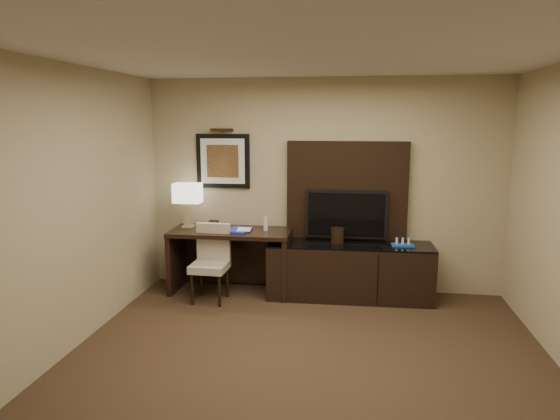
% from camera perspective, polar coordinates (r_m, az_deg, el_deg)
% --- Properties ---
extents(floor, '(4.50, 5.00, 0.01)m').
position_cam_1_polar(floor, '(4.41, 2.51, -19.44)').
color(floor, '#352518').
rests_on(floor, ground).
extents(ceiling, '(4.50, 5.00, 0.01)m').
position_cam_1_polar(ceiling, '(3.86, 2.84, 17.97)').
color(ceiling, silver).
rests_on(ceiling, wall_back).
extents(wall_back, '(4.50, 0.01, 2.70)m').
position_cam_1_polar(wall_back, '(6.38, 4.96, 2.78)').
color(wall_back, tan).
rests_on(wall_back, floor).
extents(wall_front, '(4.50, 0.01, 2.70)m').
position_cam_1_polar(wall_front, '(1.60, -7.17, -21.25)').
color(wall_front, tan).
rests_on(wall_front, floor).
extents(wall_left, '(0.01, 5.00, 2.70)m').
position_cam_1_polar(wall_left, '(4.71, -25.73, -0.92)').
color(wall_left, tan).
rests_on(wall_left, floor).
extents(desk, '(1.52, 0.67, 0.81)m').
position_cam_1_polar(desk, '(6.40, -5.62, -5.85)').
color(desk, black).
rests_on(desk, floor).
extents(credenza, '(2.01, 0.60, 0.69)m').
position_cam_1_polar(credenza, '(6.24, 7.94, -6.91)').
color(credenza, black).
rests_on(credenza, floor).
extents(tv_wall_panel, '(1.50, 0.12, 1.30)m').
position_cam_1_polar(tv_wall_panel, '(6.32, 7.63, 1.92)').
color(tv_wall_panel, black).
rests_on(tv_wall_panel, wall_back).
extents(tv, '(1.00, 0.08, 0.60)m').
position_cam_1_polar(tv, '(6.26, 7.56, -0.47)').
color(tv, black).
rests_on(tv, tv_wall_panel).
extents(artwork, '(0.70, 0.04, 0.70)m').
position_cam_1_polar(artwork, '(6.53, -6.52, 5.58)').
color(artwork, black).
rests_on(artwork, wall_back).
extents(picture_light, '(0.04, 0.04, 0.30)m').
position_cam_1_polar(picture_light, '(6.47, -6.68, 9.08)').
color(picture_light, '#3F2814').
rests_on(picture_light, wall_back).
extents(desk_chair, '(0.43, 0.50, 0.88)m').
position_cam_1_polar(desk_chair, '(6.11, -8.05, -6.36)').
color(desk_chair, beige).
rests_on(desk_chair, floor).
extents(table_lamp, '(0.41, 0.27, 0.63)m').
position_cam_1_polar(table_lamp, '(6.51, -10.49, 0.78)').
color(table_lamp, tan).
rests_on(table_lamp, desk).
extents(desk_phone, '(0.23, 0.22, 0.10)m').
position_cam_1_polar(desk_phone, '(6.37, -8.00, -1.76)').
color(desk_phone, black).
rests_on(desk_phone, desk).
extents(blue_folder, '(0.31, 0.38, 0.02)m').
position_cam_1_polar(blue_folder, '(6.25, -4.72, -2.31)').
color(blue_folder, '#1B2BB4').
rests_on(blue_folder, desk).
extents(book, '(0.18, 0.04, 0.24)m').
position_cam_1_polar(book, '(6.24, -4.96, -1.33)').
color(book, '#9F967D').
rests_on(book, desk).
extents(water_bottle, '(0.07, 0.07, 0.17)m').
position_cam_1_polar(water_bottle, '(6.25, -1.64, -1.58)').
color(water_bottle, silver).
rests_on(water_bottle, desk).
extents(ice_bucket, '(0.21, 0.21, 0.19)m').
position_cam_1_polar(ice_bucket, '(6.16, 6.59, -2.90)').
color(ice_bucket, black).
rests_on(ice_bucket, credenza).
extents(minibar_tray, '(0.27, 0.17, 0.09)m').
position_cam_1_polar(minibar_tray, '(6.16, 13.85, -3.57)').
color(minibar_tray, '#1A49AC').
rests_on(minibar_tray, credenza).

